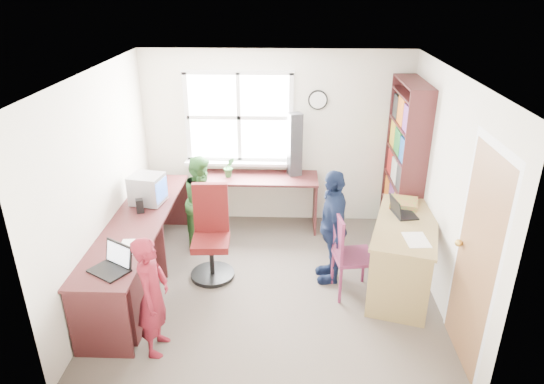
# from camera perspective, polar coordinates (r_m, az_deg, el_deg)

# --- Properties ---
(room) EXTENTS (3.64, 3.44, 2.44)m
(room) POSITION_cam_1_polar(r_m,az_deg,el_deg) (5.15, 0.06, 1.00)
(room) COLOR #4D443C
(room) RESTS_ON ground
(l_desk) EXTENTS (2.38, 2.95, 0.75)m
(l_desk) POSITION_cam_1_polar(r_m,az_deg,el_deg) (5.38, -14.41, -7.90)
(l_desk) COLOR #461C1D
(l_desk) RESTS_ON ground
(right_desk) EXTENTS (1.00, 1.52, 0.80)m
(right_desk) POSITION_cam_1_polar(r_m,az_deg,el_deg) (5.53, 15.37, -5.54)
(right_desk) COLOR olive
(right_desk) RESTS_ON ground
(bookshelf) EXTENTS (0.30, 1.02, 2.10)m
(bookshelf) POSITION_cam_1_polar(r_m,az_deg,el_deg) (6.41, 15.25, 2.78)
(bookshelf) COLOR #461C1D
(bookshelf) RESTS_ON ground
(swivel_chair) EXTENTS (0.54, 0.54, 1.10)m
(swivel_chair) POSITION_cam_1_polar(r_m,az_deg,el_deg) (5.66, -7.15, -5.38)
(swivel_chair) COLOR black
(swivel_chair) RESTS_ON ground
(wooden_chair) EXTENTS (0.47, 0.47, 0.96)m
(wooden_chair) POSITION_cam_1_polar(r_m,az_deg,el_deg) (5.32, 8.87, -6.96)
(wooden_chair) COLOR #6C2444
(wooden_chair) RESTS_ON ground
(crt_monitor) EXTENTS (0.42, 0.39, 0.36)m
(crt_monitor) POSITION_cam_1_polar(r_m,az_deg,el_deg) (5.91, -14.45, 0.33)
(crt_monitor) COLOR #9C9CA0
(crt_monitor) RESTS_ON l_desk
(laptop_left) EXTENTS (0.44, 0.43, 0.24)m
(laptop_left) POSITION_cam_1_polar(r_m,az_deg,el_deg) (4.75, -18.20, -8.04)
(laptop_left) COLOR black
(laptop_left) RESTS_ON l_desk
(laptop_right) EXTENTS (0.30, 0.35, 0.21)m
(laptop_right) POSITION_cam_1_polar(r_m,az_deg,el_deg) (5.56, 14.92, -2.17)
(laptop_right) COLOR black
(laptop_right) RESTS_ON right_desk
(speaker_a) EXTENTS (0.10, 0.10, 0.16)m
(speaker_a) POSITION_cam_1_polar(r_m,az_deg,el_deg) (5.75, -15.29, -1.59)
(speaker_a) COLOR black
(speaker_a) RESTS_ON l_desk
(speaker_b) EXTENTS (0.09, 0.09, 0.16)m
(speaker_b) POSITION_cam_1_polar(r_m,az_deg,el_deg) (6.17, -13.86, 0.37)
(speaker_b) COLOR black
(speaker_b) RESTS_ON l_desk
(cd_tower) EXTENTS (0.21, 0.20, 0.86)m
(cd_tower) POSITION_cam_1_polar(r_m,az_deg,el_deg) (6.50, 2.69, 5.58)
(cd_tower) COLOR black
(cd_tower) RESTS_ON l_desk
(game_box) EXTENTS (0.38, 0.38, 0.06)m
(game_box) POSITION_cam_1_polar(r_m,az_deg,el_deg) (5.81, 15.24, -1.23)
(game_box) COLOR red
(game_box) RESTS_ON right_desk
(paper_a) EXTENTS (0.25, 0.33, 0.00)m
(paper_a) POSITION_cam_1_polar(r_m,az_deg,el_deg) (5.09, -16.32, -6.19)
(paper_a) COLOR silver
(paper_a) RESTS_ON l_desk
(paper_b) EXTENTS (0.24, 0.33, 0.00)m
(paper_b) POSITION_cam_1_polar(r_m,az_deg,el_deg) (5.11, 16.62, -5.41)
(paper_b) COLOR silver
(paper_b) RESTS_ON right_desk
(potted_plant) EXTENTS (0.18, 0.17, 0.28)m
(potted_plant) POSITION_cam_1_polar(r_m,az_deg,el_deg) (6.55, -5.06, 2.94)
(potted_plant) COLOR #2E7432
(potted_plant) RESTS_ON l_desk
(person_red) EXTENTS (0.30, 0.44, 1.19)m
(person_red) POSITION_cam_1_polar(r_m,az_deg,el_deg) (4.60, -13.84, -11.80)
(person_red) COLOR maroon
(person_red) RESTS_ON ground
(person_green) EXTENTS (0.52, 0.64, 1.21)m
(person_green) POSITION_cam_1_polar(r_m,az_deg,el_deg) (6.26, -8.18, -1.07)
(person_green) COLOR #306C2B
(person_green) RESTS_ON ground
(person_navy) EXTENTS (0.38, 0.81, 1.35)m
(person_navy) POSITION_cam_1_polar(r_m,az_deg,el_deg) (5.47, 7.12, -4.04)
(person_navy) COLOR #141F3F
(person_navy) RESTS_ON ground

